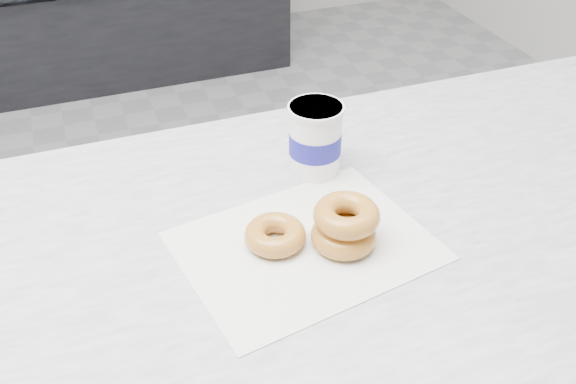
{
  "coord_description": "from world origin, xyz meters",
  "views": [
    {
      "loc": [
        0.07,
        -1.24,
        1.49
      ],
      "look_at": [
        0.33,
        -0.55,
        0.95
      ],
      "focal_mm": 40.0,
      "sensor_mm": 36.0,
      "label": 1
    }
  ],
  "objects": [
    {
      "name": "donut_single",
      "position": [
        0.3,
        -0.59,
        0.92
      ],
      "size": [
        0.1,
        0.1,
        0.03
      ],
      "primitive_type": "torus",
      "rotation": [
        0.0,
        0.0,
        -0.13
      ],
      "color": "#BD8734",
      "rests_on": "wax_paper"
    },
    {
      "name": "coffee_cup",
      "position": [
        0.42,
        -0.44,
        0.96
      ],
      "size": [
        0.09,
        0.09,
        0.12
      ],
      "rotation": [
        0.0,
        0.0,
        -0.04
      ],
      "color": "white",
      "rests_on": "counter"
    },
    {
      "name": "wax_paper",
      "position": [
        0.33,
        -0.61,
        0.9
      ],
      "size": [
        0.38,
        0.31,
        0.0
      ],
      "primitive_type": "cube",
      "rotation": [
        0.0,
        0.0,
        0.17
      ],
      "color": "silver",
      "rests_on": "counter"
    },
    {
      "name": "donut_stack",
      "position": [
        0.39,
        -0.62,
        0.93
      ],
      "size": [
        0.12,
        0.12,
        0.06
      ],
      "color": "#BD8734",
      "rests_on": "wax_paper"
    },
    {
      "name": "ground",
      "position": [
        0.0,
        0.0,
        0.0
      ],
      "size": [
        5.0,
        5.0,
        0.0
      ],
      "primitive_type": "plane",
      "color": "gray",
      "rests_on": "ground"
    }
  ]
}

